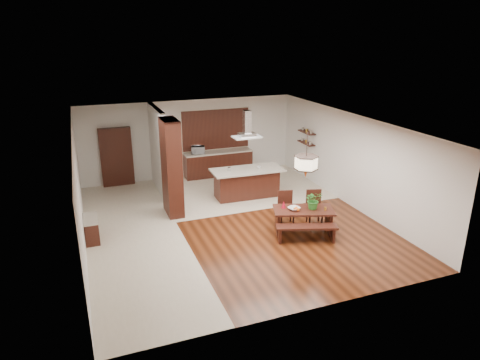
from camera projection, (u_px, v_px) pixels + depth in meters
name	position (u px, v px, depth m)	size (l,w,h in m)	color
room_shell	(230.00, 153.00, 11.78)	(9.00, 9.04, 2.92)	#3B190A
tile_hallway	(134.00, 237.00, 11.53)	(2.50, 9.00, 0.01)	beige
tile_kitchen	(240.00, 188.00, 15.08)	(5.50, 4.00, 0.01)	beige
soffit_band	(230.00, 124.00, 11.51)	(8.00, 9.00, 0.02)	#3E230F
partition_pier	(172.00, 168.00, 12.57)	(0.45, 1.00, 2.90)	black
partition_stub	(158.00, 150.00, 14.43)	(0.18, 2.40, 2.90)	silver
hallway_console	(92.00, 229.00, 11.25)	(0.37, 0.88, 0.63)	black
hallway_doorway	(117.00, 157.00, 15.09)	(1.10, 0.20, 2.10)	black
rear_counter	(218.00, 163.00, 16.34)	(2.60, 0.62, 0.95)	black
kitchen_window	(216.00, 129.00, 16.16)	(2.60, 0.08, 1.50)	olive
shelf_lower	(306.00, 143.00, 15.59)	(0.26, 0.90, 0.04)	black
shelf_upper	(307.00, 132.00, 15.46)	(0.26, 0.90, 0.04)	black
dining_table	(303.00, 215.00, 11.67)	(1.80, 1.31, 0.67)	black
dining_bench	(306.00, 234.00, 11.21)	(1.61, 0.35, 0.45)	black
dining_chair_left	(286.00, 209.00, 12.14)	(0.43, 0.43, 0.97)	black
dining_chair_right	(315.00, 208.00, 12.15)	(0.44, 0.44, 0.99)	black
pendant_lantern	(307.00, 153.00, 11.10)	(0.64, 0.64, 1.31)	beige
foliage_plant	(314.00, 200.00, 11.56)	(0.46, 0.40, 0.51)	#2A6F25
fruit_bowl	(294.00, 208.00, 11.56)	(0.31, 0.31, 0.08)	beige
napkin_cone	(284.00, 204.00, 11.67)	(0.13, 0.13, 0.20)	maroon
gold_ornament	(325.00, 209.00, 11.52)	(0.07, 0.07, 0.09)	gold
kitchen_island	(247.00, 183.00, 14.19)	(2.40, 1.10, 0.98)	black
range_hood	(247.00, 124.00, 13.55)	(0.90, 0.55, 0.87)	silver
island_cup	(259.00, 168.00, 14.02)	(0.11, 0.11, 0.09)	silver
microwave	(198.00, 150.00, 15.89)	(0.49, 0.33, 0.27)	silver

